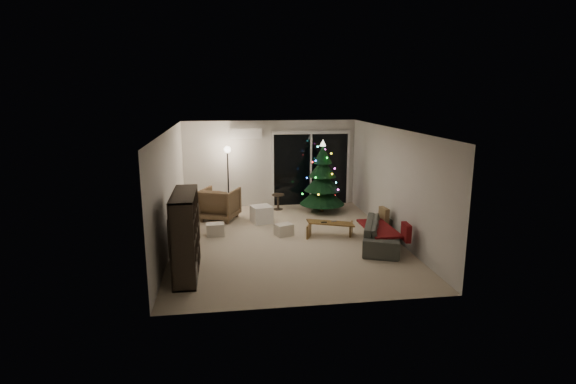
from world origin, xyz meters
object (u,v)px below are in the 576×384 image
at_px(bookshelf, 175,235).
at_px(armchair, 220,204).
at_px(coffee_table, 330,229).
at_px(christmas_tree, 322,176).
at_px(media_cabinet, 183,230).
at_px(sofa, 383,234).

height_order(bookshelf, armchair, bookshelf).
height_order(bookshelf, coffee_table, bookshelf).
relative_size(bookshelf, christmas_tree, 0.76).
bearing_deg(bookshelf, coffee_table, 41.72).
bearing_deg(coffee_table, christmas_tree, 105.42).
height_order(bookshelf, christmas_tree, christmas_tree).
height_order(media_cabinet, sofa, media_cabinet).
xyz_separation_m(media_cabinet, christmas_tree, (3.60, 2.50, 0.61)).
relative_size(armchair, coffee_table, 0.87).
xyz_separation_m(sofa, coffee_table, (-0.98, 0.81, -0.11)).
height_order(coffee_table, christmas_tree, christmas_tree).
bearing_deg(armchair, bookshelf, 100.88).
height_order(armchair, coffee_table, armchair).
bearing_deg(media_cabinet, coffee_table, 12.80).
relative_size(bookshelf, sofa, 0.81).
bearing_deg(sofa, bookshelf, 125.15).
bearing_deg(bookshelf, armchair, 91.05).
height_order(bookshelf, media_cabinet, bookshelf).
distance_m(armchair, coffee_table, 3.14).
bearing_deg(coffee_table, media_cabinet, -151.78).
distance_m(media_cabinet, coffee_table, 3.34).
distance_m(media_cabinet, armchair, 2.26).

